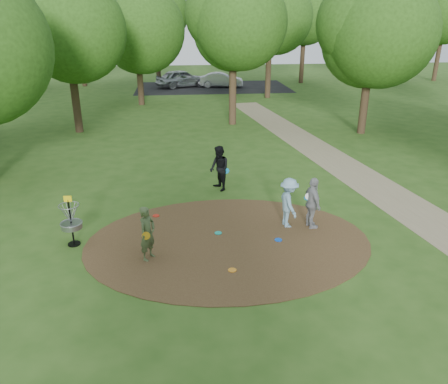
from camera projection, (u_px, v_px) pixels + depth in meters
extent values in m
plane|color=#2D5119|center=(228.00, 241.00, 12.91)|extent=(100.00, 100.00, 0.00)
cylinder|color=#47301C|center=(228.00, 241.00, 12.91)|extent=(8.40, 8.40, 0.02)
cube|color=#8C7A5B|center=(404.00, 205.00, 15.39)|extent=(7.55, 39.89, 0.01)
cube|color=black|center=(213.00, 87.00, 40.76)|extent=(14.00, 8.00, 0.01)
imported|color=#475833|center=(147.00, 234.00, 11.71)|extent=(0.62, 0.68, 1.55)
cylinder|color=orange|center=(146.00, 236.00, 11.50)|extent=(0.22, 0.06, 0.22)
imported|color=#81AAC1|center=(289.00, 203.00, 13.56)|extent=(0.70, 1.09, 1.60)
cylinder|color=#0C97CE|center=(307.00, 198.00, 13.56)|extent=(0.25, 0.25, 0.08)
imported|color=black|center=(219.00, 168.00, 16.44)|extent=(0.91, 1.01, 1.72)
cylinder|color=#0C90CC|center=(226.00, 171.00, 16.48)|extent=(0.23, 0.10, 0.22)
imported|color=gray|center=(312.00, 203.00, 13.46)|extent=(0.54, 1.02, 1.66)
cylinder|color=white|center=(309.00, 196.00, 13.38)|extent=(0.23, 0.11, 0.22)
cylinder|color=#16B39D|center=(218.00, 233.00, 13.36)|extent=(0.22, 0.22, 0.02)
cylinder|color=blue|center=(278.00, 240.00, 12.95)|extent=(0.22, 0.22, 0.02)
cylinder|color=red|center=(156.00, 216.00, 14.51)|extent=(0.22, 0.22, 0.02)
imported|color=#9EA1A5|center=(182.00, 78.00, 40.45)|extent=(5.11, 3.61, 1.61)
imported|color=#97989E|center=(221.00, 80.00, 40.52)|extent=(4.17, 1.96, 1.32)
cylinder|color=orange|center=(232.00, 270.00, 11.41)|extent=(0.22, 0.22, 0.02)
cylinder|color=black|center=(71.00, 224.00, 12.49)|extent=(0.05, 0.05, 1.35)
cylinder|color=black|center=(74.00, 244.00, 12.74)|extent=(0.36, 0.36, 0.04)
cylinder|color=gray|center=(72.00, 225.00, 12.51)|extent=(0.60, 0.60, 0.16)
torus|color=gray|center=(71.00, 223.00, 12.48)|extent=(0.63, 0.63, 0.03)
torus|color=gray|center=(69.00, 205.00, 12.28)|extent=(0.58, 0.58, 0.02)
cube|color=yellow|center=(68.00, 199.00, 12.20)|extent=(0.22, 0.02, 0.18)
cylinder|color=#332316|center=(76.00, 99.00, 24.41)|extent=(0.44, 0.44, 3.80)
sphere|color=#244713|center=(67.00, 34.00, 23.13)|extent=(5.51, 5.51, 5.51)
cylinder|color=#332316|center=(233.00, 90.00, 26.15)|extent=(0.44, 0.44, 4.18)
sphere|color=#244713|center=(233.00, 27.00, 24.82)|extent=(5.25, 5.25, 5.25)
cylinder|color=#332316|center=(364.00, 101.00, 24.18)|extent=(0.44, 0.44, 3.61)
sphere|color=#244713|center=(372.00, 37.00, 22.93)|extent=(5.61, 5.61, 5.61)
cylinder|color=#332316|center=(140.00, 81.00, 32.15)|extent=(0.44, 0.44, 3.42)
sphere|color=#244713|center=(137.00, 33.00, 30.89)|extent=(6.01, 6.01, 6.01)
cylinder|color=#332316|center=(268.00, 70.00, 34.80)|extent=(0.44, 0.44, 4.37)
sphere|color=#244713|center=(270.00, 20.00, 33.41)|extent=(5.54, 5.54, 5.54)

